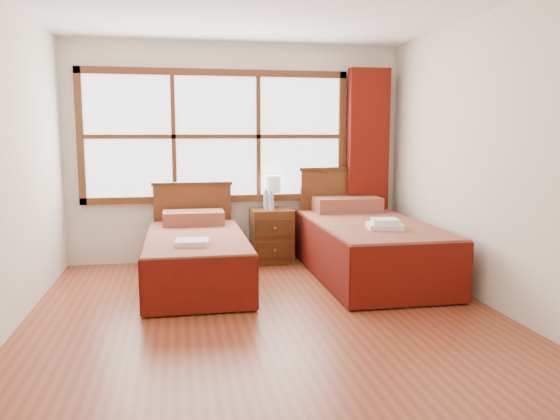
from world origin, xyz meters
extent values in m
plane|color=brown|center=(0.00, 0.00, 0.00)|extent=(4.50, 4.50, 0.00)
plane|color=silver|center=(0.00, 2.25, 1.30)|extent=(4.00, 0.00, 4.00)
plane|color=silver|center=(-2.00, 0.00, 1.30)|extent=(0.00, 4.50, 4.50)
plane|color=silver|center=(2.00, 0.00, 1.30)|extent=(0.00, 4.50, 4.50)
cube|color=white|center=(-0.25, 2.22, 1.50)|extent=(3.00, 0.02, 1.40)
cube|color=#5A2E13|center=(-0.25, 2.20, 0.76)|extent=(3.16, 0.06, 0.08)
cube|color=#5A2E13|center=(-0.25, 2.20, 2.24)|extent=(3.16, 0.06, 0.08)
cube|color=#5A2E13|center=(-1.79, 2.20, 1.50)|extent=(0.08, 0.06, 1.56)
cube|color=#5A2E13|center=(1.29, 2.20, 1.50)|extent=(0.08, 0.06, 1.56)
cube|color=#5A2E13|center=(-0.75, 2.20, 1.50)|extent=(0.05, 0.05, 1.40)
cube|color=#5A2E13|center=(0.25, 2.20, 1.50)|extent=(0.05, 0.05, 1.40)
cube|color=#5A2E13|center=(-0.25, 2.20, 1.50)|extent=(3.00, 0.05, 0.05)
cube|color=#66130A|center=(1.60, 2.11, 1.17)|extent=(0.50, 0.16, 2.30)
cube|color=#41240D|center=(-0.55, 1.13, 0.14)|extent=(0.87, 1.73, 0.28)
cube|color=#600D0E|center=(-0.55, 1.13, 0.40)|extent=(0.97, 1.92, 0.24)
cube|color=#5C1209|center=(-1.04, 1.13, 0.26)|extent=(0.03, 1.92, 0.48)
cube|color=#5C1209|center=(-0.06, 1.13, 0.26)|extent=(0.03, 1.92, 0.48)
cube|color=#5C1209|center=(-0.55, 0.17, 0.26)|extent=(0.97, 0.03, 0.48)
cube|color=#600D0E|center=(-0.55, 1.83, 0.59)|extent=(0.68, 0.40, 0.15)
cube|color=#5A2E13|center=(-0.55, 2.14, 0.47)|extent=(0.90, 0.06, 0.94)
cube|color=#41240D|center=(-0.55, 2.14, 0.95)|extent=(0.94, 0.08, 0.04)
cube|color=#41240D|center=(1.28, 1.13, 0.16)|extent=(1.00, 2.01, 0.33)
cube|color=#600D0E|center=(1.28, 1.13, 0.46)|extent=(1.13, 2.23, 0.27)
cube|color=#5C1209|center=(0.72, 1.13, 0.30)|extent=(0.03, 2.23, 0.56)
cube|color=#5C1209|center=(1.85, 1.13, 0.30)|extent=(0.03, 2.23, 0.56)
cube|color=#5C1209|center=(1.28, 0.02, 0.30)|extent=(1.13, 0.03, 0.56)
cube|color=#600D0E|center=(1.28, 1.94, 0.69)|extent=(0.79, 0.46, 0.17)
cube|color=#5A2E13|center=(1.28, 2.14, 0.55)|extent=(1.05, 0.06, 1.09)
cube|color=#41240D|center=(1.28, 2.14, 1.10)|extent=(1.09, 0.08, 0.04)
cube|color=#5A2E13|center=(0.37, 2.00, 0.32)|extent=(0.48, 0.43, 0.64)
cube|color=#41240D|center=(0.37, 1.77, 0.19)|extent=(0.43, 0.02, 0.19)
cube|color=#41240D|center=(0.37, 1.77, 0.45)|extent=(0.43, 0.02, 0.19)
sphere|color=olive|center=(0.37, 1.76, 0.19)|extent=(0.03, 0.03, 0.03)
sphere|color=olive|center=(0.37, 1.76, 0.45)|extent=(0.03, 0.03, 0.03)
cube|color=white|center=(-0.60, 0.66, 0.54)|extent=(0.33, 0.29, 0.05)
cube|color=white|center=(1.29, 0.70, 0.63)|extent=(0.38, 0.35, 0.05)
cube|color=white|center=(1.29, 0.70, 0.68)|extent=(0.29, 0.26, 0.05)
cylinder|color=#B48A39|center=(0.40, 2.10, 0.66)|extent=(0.12, 0.12, 0.02)
cylinder|color=#B48A39|center=(0.40, 2.10, 0.75)|extent=(0.03, 0.03, 0.17)
cylinder|color=white|center=(0.40, 2.10, 0.94)|extent=(0.20, 0.20, 0.20)
cylinder|color=#AAC7DA|center=(0.30, 1.96, 0.75)|extent=(0.06, 0.06, 0.20)
cylinder|color=blue|center=(0.30, 1.96, 0.86)|extent=(0.03, 0.03, 0.03)
cylinder|color=#AAC7DA|center=(0.36, 1.91, 0.74)|extent=(0.06, 0.06, 0.20)
cylinder|color=blue|center=(0.36, 1.91, 0.86)|extent=(0.03, 0.03, 0.03)
camera|label=1|loc=(-0.71, -4.34, 1.53)|focal=35.00mm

